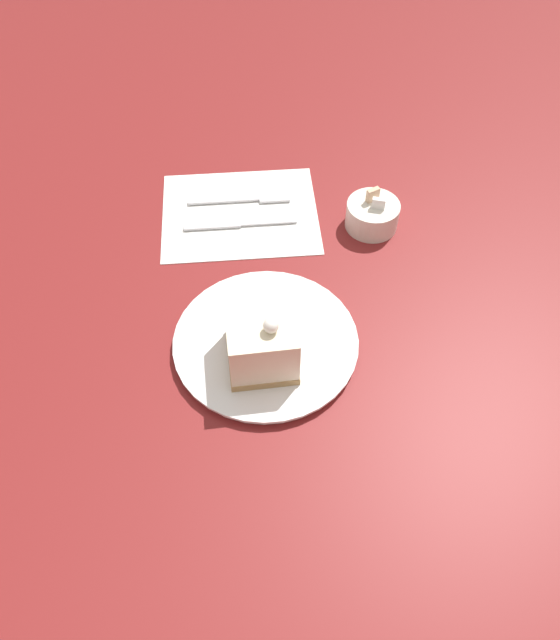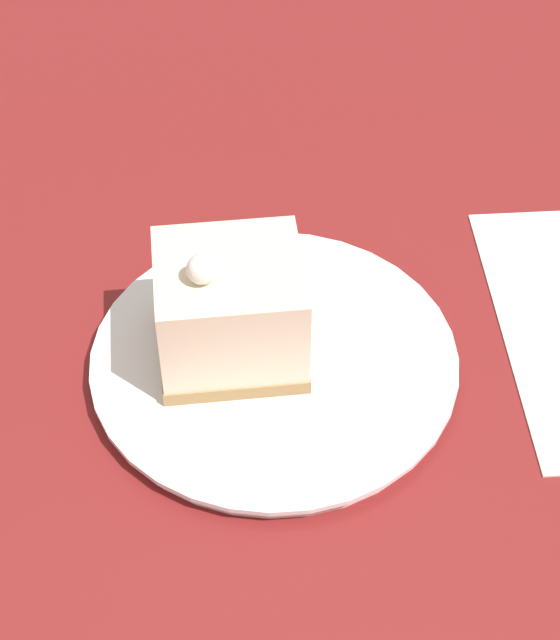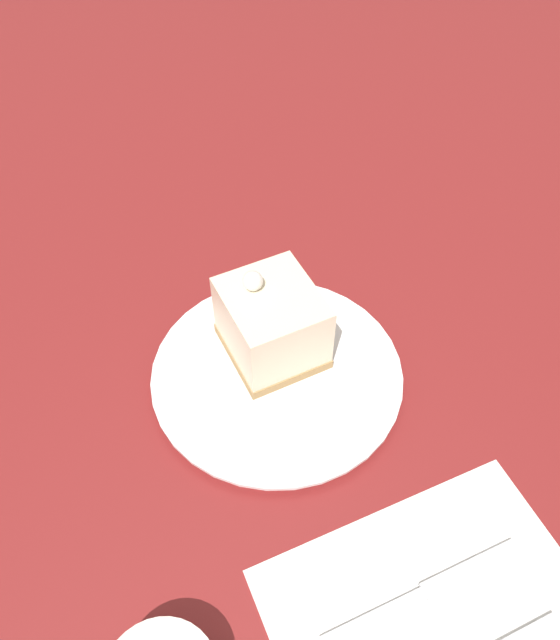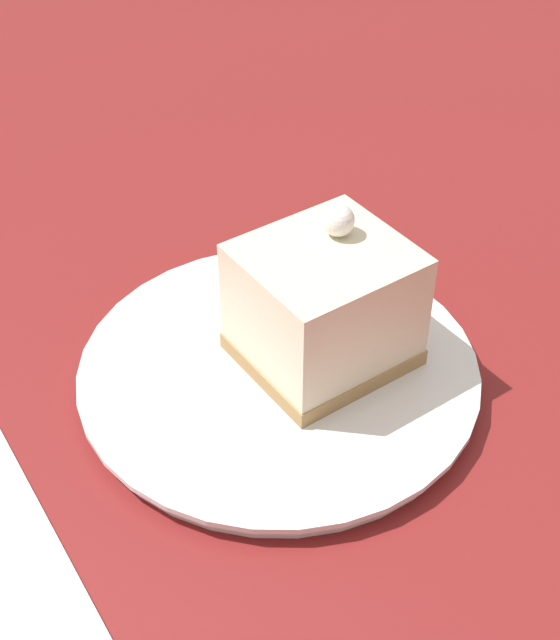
% 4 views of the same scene
% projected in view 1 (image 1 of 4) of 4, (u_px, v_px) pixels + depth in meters
% --- Properties ---
extents(ground_plane, '(4.00, 4.00, 0.00)m').
position_uv_depth(ground_plane, '(297.00, 363.00, 0.83)').
color(ground_plane, maroon).
extents(plate, '(0.25, 0.25, 0.01)m').
position_uv_depth(plate, '(266.00, 342.00, 0.84)').
color(plate, white).
rests_on(plate, ground_plane).
extents(cake_slice, '(0.10, 0.09, 0.10)m').
position_uv_depth(cake_slice, '(261.00, 340.00, 0.78)').
color(cake_slice, '#AD8451').
rests_on(cake_slice, plate).
extents(napkin, '(0.23, 0.27, 0.00)m').
position_uv_depth(napkin, '(240.00, 213.00, 1.00)').
color(napkin, white).
rests_on(napkin, ground_plane).
extents(fork, '(0.03, 0.17, 0.00)m').
position_uv_depth(fork, '(248.00, 199.00, 1.02)').
color(fork, silver).
rests_on(fork, napkin).
extents(knife, '(0.03, 0.18, 0.00)m').
position_uv_depth(knife, '(230.00, 224.00, 0.98)').
color(knife, silver).
rests_on(knife, napkin).
extents(sugar_bowl, '(0.08, 0.08, 0.06)m').
position_uv_depth(sugar_bowl, '(372.00, 215.00, 0.97)').
color(sugar_bowl, silver).
rests_on(sugar_bowl, ground_plane).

